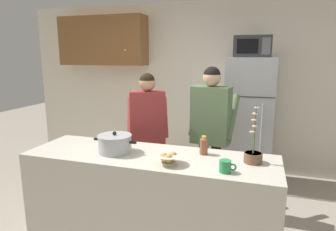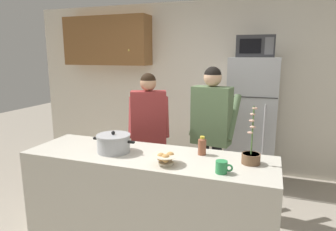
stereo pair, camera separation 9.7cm
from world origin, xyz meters
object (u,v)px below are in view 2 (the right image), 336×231
person_near_pot (149,125)px  coffee_mug (222,167)px  cooking_pot (114,143)px  bottle_near_edge (202,146)px  refrigerator (252,122)px  person_by_sink (212,123)px  microwave (256,46)px  potted_orchid (251,155)px  bread_bowl (166,158)px

person_near_pot → coffee_mug: size_ratio=12.16×
cooking_pot → bottle_near_edge: size_ratio=2.48×
refrigerator → person_by_sink: bearing=-111.0°
microwave → cooking_pot: (-1.10, -1.86, -0.90)m
cooking_pot → person_near_pot: bearing=90.3°
person_near_pot → potted_orchid: 1.41m
bottle_near_edge → potted_orchid: bearing=-11.2°
person_by_sink → bottle_near_edge: person_by_sink is taller
person_near_pot → bottle_near_edge: (0.79, -0.64, 0.02)m
cooking_pot → coffee_mug: 1.03m
refrigerator → person_near_pot: size_ratio=1.11×
refrigerator → bottle_near_edge: bearing=-100.7°
cooking_pot → bread_bowl: cooking_pot is taller
person_near_pot → cooking_pot: (0.00, -0.83, 0.01)m
cooking_pot → coffee_mug: (1.02, -0.17, -0.03)m
refrigerator → bread_bowl: bearing=-105.0°
person_by_sink → coffee_mug: person_by_sink is taller
person_by_sink → bread_bowl: 1.06m
person_near_pot → bread_bowl: size_ratio=7.16×
person_near_pot → person_by_sink: bearing=5.5°
potted_orchid → cooking_pot: bearing=-175.0°
microwave → cooking_pot: 2.34m
person_near_pot → potted_orchid: person_near_pot is taller
microwave → coffee_mug: 2.23m
coffee_mug → potted_orchid: potted_orchid is taller
refrigerator → bread_bowl: (-0.54, -2.02, 0.09)m
refrigerator → person_by_sink: refrigerator is taller
cooking_pot → microwave: bearing=59.3°
person_near_pot → bread_bowl: bearing=-59.9°
person_by_sink → cooking_pot: bearing=-128.9°
cooking_pot → bottle_near_edge: (0.78, 0.19, 0.00)m
bread_bowl → bottle_near_edge: (0.22, 0.33, 0.03)m
cooking_pot → person_by_sink: bearing=51.1°
microwave → coffee_mug: (-0.08, -2.03, -0.94)m
microwave → bottle_near_edge: microwave is taller
microwave → person_by_sink: (-0.38, -0.96, -0.86)m
bottle_near_edge → person_near_pot: bearing=140.9°
refrigerator → person_by_sink: (-0.38, -0.98, 0.16)m
microwave → person_near_pot: microwave is taller
cooking_pot → bottle_near_edge: 0.80m
refrigerator → person_near_pot: (-1.11, -1.05, 0.11)m
person_near_pot → bottle_near_edge: person_near_pot is taller
bread_bowl → bottle_near_edge: size_ratio=1.31×
refrigerator → bread_bowl: 2.09m
coffee_mug → bottle_near_edge: size_ratio=0.77×
microwave → bread_bowl: bearing=-105.2°
refrigerator → person_near_pot: bearing=-136.5°
person_by_sink → bread_bowl: bearing=-99.1°
refrigerator → coffee_mug: refrigerator is taller
cooking_pot → bottle_near_edge: cooking_pot is taller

